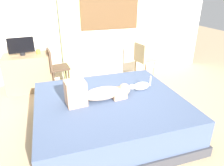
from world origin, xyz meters
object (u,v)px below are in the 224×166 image
Objects in this scene: cup at (38,51)px; chair_spare at (143,59)px; cat at (140,86)px; tv_monitor at (21,46)px; person_lying at (96,93)px; bed at (110,115)px; desk at (29,72)px; chair_by_desk at (55,66)px.

chair_spare is at bearing -7.27° from cup.
tv_monitor is at bearing 135.65° from cat.
person_lying is 2.63× the size of cat.
chair_spare is (0.74, 1.44, -0.07)m from cat.
tv_monitor is 2.54m from chair_spare.
bed is 2.32× the size of desk.
chair_spare is at bearing 51.17° from bed.
chair_by_desk is (-0.45, 1.65, -0.12)m from person_lying.
cup is at bearing 2.02° from tv_monitor.
cup reaches higher than desk.
person_lying is 2.11m from tv_monitor.
chair_by_desk is at bearing 176.85° from chair_spare.
tv_monitor is at bearing 173.83° from chair_spare.
chair_by_desk is (-0.63, 1.68, 0.26)m from bed.
chair_spare is (1.90, -0.10, 0.00)m from chair_by_desk.
bed is at bearing -69.38° from chair_by_desk.
tv_monitor reaches higher than chair_spare.
tv_monitor is 0.56× the size of chair_spare.
cup is 0.44m from chair_by_desk.
cup is at bearing 2.50° from desk.
chair_by_desk reaches higher than cup.
cat is 0.40× the size of desk.
tv_monitor is at bearing 180.00° from desk.
bed is 1.82m from chair_by_desk.
chair_spare reaches higher than bed.
chair_by_desk is 1.91m from chair_spare.
person_lying is 1.71m from chair_by_desk.
tv_monitor is 0.56× the size of chair_by_desk.
cat is 2.48m from tv_monitor.
bed is 2.19m from desk.
desk is 1.05× the size of chair_spare.
chair_by_desk and chair_spare have the same top height.
chair_by_desk is (-1.16, 1.55, -0.07)m from cat.
chair_spare is (2.49, -0.27, -0.41)m from tv_monitor.
person_lying is (-0.19, 0.03, 0.37)m from bed.
cat is 2.27m from cup.
tv_monitor is at bearing 119.76° from person_lying.
bed is at bearing -9.68° from person_lying.
cat is 0.42× the size of chair_spare.
bed is 22.21× the size of cup.
chair_by_desk is at bearing -15.60° from tv_monitor.
cat is 3.80× the size of cup.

